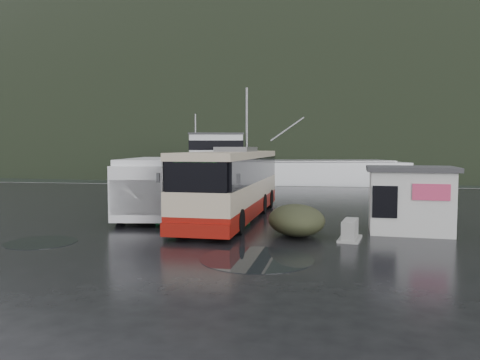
% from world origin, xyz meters
% --- Properties ---
extents(ground, '(160.00, 160.00, 0.00)m').
position_xyz_m(ground, '(0.00, 0.00, 0.00)').
color(ground, black).
rests_on(ground, ground).
extents(harbor_water, '(300.00, 180.00, 0.02)m').
position_xyz_m(harbor_water, '(0.00, 110.00, 0.00)').
color(harbor_water, black).
rests_on(harbor_water, ground).
extents(quay_edge, '(160.00, 0.60, 1.50)m').
position_xyz_m(quay_edge, '(0.00, 20.00, 0.00)').
color(quay_edge, '#999993').
rests_on(quay_edge, ground).
extents(headland, '(780.00, 540.00, 570.00)m').
position_xyz_m(headland, '(10.00, 250.00, 0.00)').
color(headland, black).
rests_on(headland, ground).
extents(coach_bus, '(3.49, 12.06, 3.38)m').
position_xyz_m(coach_bus, '(1.67, 1.31, 0.00)').
color(coach_bus, '#C8B497').
rests_on(coach_bus, ground).
extents(white_van, '(3.22, 7.03, 2.84)m').
position_xyz_m(white_van, '(-2.21, 1.19, 0.00)').
color(white_van, white).
rests_on(white_van, ground).
extents(waste_bin_left, '(1.10, 1.10, 1.42)m').
position_xyz_m(waste_bin_left, '(-0.79, -0.60, 0.00)').
color(waste_bin_left, '#157839').
rests_on(waste_bin_left, ground).
extents(waste_bin_right, '(1.33, 1.33, 1.53)m').
position_xyz_m(waste_bin_right, '(2.08, -0.49, 0.00)').
color(waste_bin_right, '#157839').
rests_on(waste_bin_right, ground).
extents(dome_tent, '(2.66, 3.33, 1.17)m').
position_xyz_m(dome_tent, '(4.83, -2.49, 0.00)').
color(dome_tent, '#323620').
rests_on(dome_tent, ground).
extents(ticket_kiosk, '(3.50, 2.77, 2.59)m').
position_xyz_m(ticket_kiosk, '(9.18, -1.20, 0.00)').
color(ticket_kiosk, silver).
rests_on(ticket_kiosk, ground).
extents(jersey_barrier_a, '(1.10, 1.60, 0.73)m').
position_xyz_m(jersey_barrier_a, '(8.74, -0.78, 0.00)').
color(jersey_barrier_a, '#999993').
rests_on(jersey_barrier_a, ground).
extents(jersey_barrier_b, '(0.99, 1.58, 0.73)m').
position_xyz_m(jersey_barrier_b, '(6.77, -3.13, 0.00)').
color(jersey_barrier_b, '#999993').
rests_on(jersey_barrier_b, ground).
extents(fishing_trawler, '(27.69, 11.53, 10.82)m').
position_xyz_m(fishing_trawler, '(1.57, 27.73, 0.00)').
color(fishing_trawler, white).
rests_on(fishing_trawler, ground).
extents(puddles, '(10.74, 4.14, 0.01)m').
position_xyz_m(puddles, '(1.17, -6.10, 0.00)').
color(puddles, black).
rests_on(puddles, ground).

